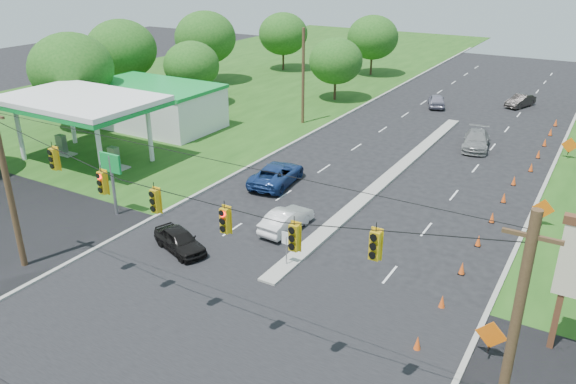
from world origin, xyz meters
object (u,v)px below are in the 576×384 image
Objects in this scene: gas_station at (144,104)px; white_sedan at (286,220)px; black_sedan at (180,240)px; blue_pickup at (277,174)px.

gas_station is 23.96m from white_sedan.
black_sedan is (17.67, -15.76, -1.92)m from gas_station.
gas_station is at bearing -22.25° from blue_pickup.
blue_pickup is (-0.54, 11.07, 0.10)m from black_sedan.
gas_station is 17.85m from blue_pickup.
gas_station is 3.63× the size of blue_pickup.
black_sedan is at bearing 85.86° from blue_pickup.
white_sedan reaches higher than black_sedan.
gas_station is at bearing -23.10° from white_sedan.
gas_station is 4.81× the size of white_sedan.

